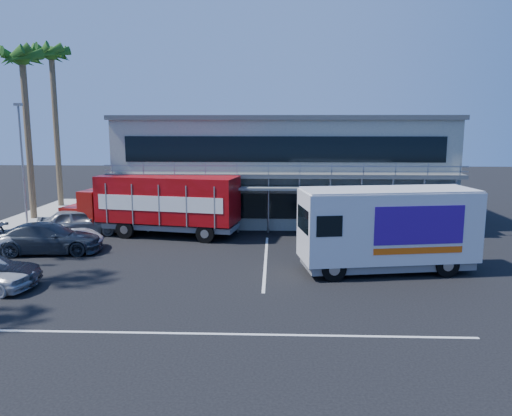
{
  "coord_description": "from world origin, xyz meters",
  "views": [
    {
      "loc": [
        2.44,
        -21.27,
        6.76
      ],
      "look_at": [
        1.44,
        5.1,
        2.3
      ],
      "focal_mm": 35.0,
      "sensor_mm": 36.0,
      "label": 1
    }
  ],
  "objects": [
    {
      "name": "ground",
      "position": [
        0.0,
        0.0,
        0.0
      ],
      "size": [
        120.0,
        120.0,
        0.0
      ],
      "primitive_type": "plane",
      "color": "black",
      "rests_on": "ground"
    },
    {
      "name": "red_truck",
      "position": [
        -4.74,
        8.35,
        2.02
      ],
      "size": [
        11.2,
        4.53,
        3.68
      ],
      "rotation": [
        0.0,
        0.0,
        -0.19
      ],
      "color": "maroon",
      "rests_on": "ground"
    },
    {
      "name": "parked_car_d",
      "position": [
        -9.5,
        4.0,
        0.8
      ],
      "size": [
        5.72,
        2.83,
        1.6
      ],
      "primitive_type": "imported",
      "rotation": [
        0.0,
        0.0,
        1.68
      ],
      "color": "#2D333C",
      "rests_on": "ground"
    },
    {
      "name": "white_van",
      "position": [
        7.6,
        1.33,
        2.05
      ],
      "size": [
        8.23,
        3.93,
        3.86
      ],
      "rotation": [
        0.0,
        0.0,
        0.16
      ],
      "color": "silver",
      "rests_on": "ground"
    },
    {
      "name": "palm_f",
      "position": [
        -15.1,
        18.5,
        11.47
      ],
      "size": [
        2.8,
        2.8,
        13.25
      ],
      "color": "brown",
      "rests_on": "ground"
    },
    {
      "name": "parked_car_e",
      "position": [
        -9.5,
        8.3,
        0.84
      ],
      "size": [
        5.3,
        3.59,
        1.68
      ],
      "primitive_type": "imported",
      "rotation": [
        0.0,
        0.0,
        1.93
      ],
      "color": "gray",
      "rests_on": "ground"
    },
    {
      "name": "palm_e",
      "position": [
        -14.7,
        13.0,
        10.57
      ],
      "size": [
        2.8,
        2.8,
        12.25
      ],
      "color": "brown",
      "rests_on": "ground"
    },
    {
      "name": "building",
      "position": [
        3.0,
        14.94,
        3.66
      ],
      "size": [
        22.4,
        12.0,
        7.3
      ],
      "color": "gray",
      "rests_on": "ground"
    },
    {
      "name": "light_pole_far",
      "position": [
        -14.2,
        11.0,
        4.5
      ],
      "size": [
        0.5,
        0.25,
        8.09
      ],
      "color": "gray",
      "rests_on": "ground"
    },
    {
      "name": "parked_car_c",
      "position": [
        -9.5,
        4.4,
        0.74
      ],
      "size": [
        5.73,
        3.59,
        1.48
      ],
      "primitive_type": "imported",
      "rotation": [
        0.0,
        0.0,
        1.8
      ],
      "color": "silver",
      "rests_on": "ground"
    }
  ]
}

